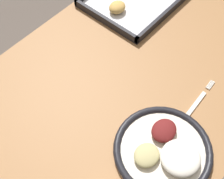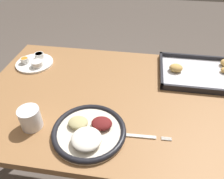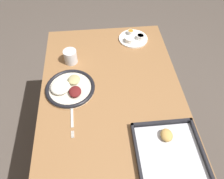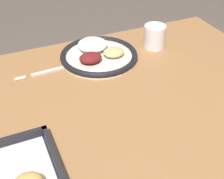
% 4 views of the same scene
% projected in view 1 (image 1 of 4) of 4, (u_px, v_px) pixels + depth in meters
% --- Properties ---
extents(ground_plane, '(8.00, 8.00, 0.00)m').
position_uv_depth(ground_plane, '(115.00, 175.00, 1.57)').
color(ground_plane, '#564C44').
extents(dining_table, '(1.16, 0.75, 0.77)m').
position_uv_depth(dining_table, '(116.00, 112.00, 1.04)').
color(dining_table, olive).
rests_on(dining_table, ground_plane).
extents(dinner_plate, '(0.26, 0.26, 0.05)m').
position_uv_depth(dinner_plate, '(164.00, 150.00, 0.81)').
color(dinner_plate, beige).
rests_on(dinner_plate, dining_table).
extents(fork, '(0.23, 0.02, 0.00)m').
position_uv_depth(fork, '(192.00, 109.00, 0.89)').
color(fork, silver).
rests_on(fork, dining_table).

